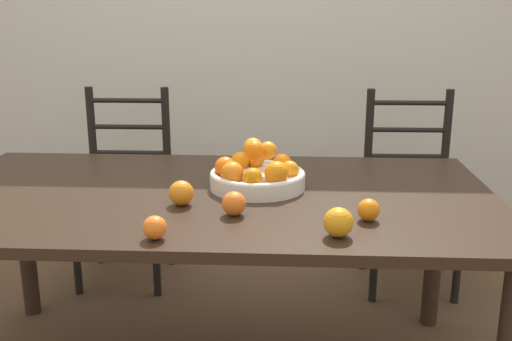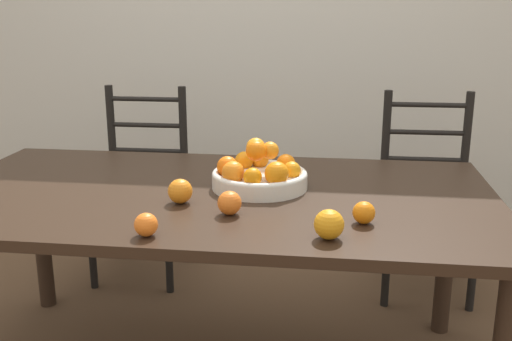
{
  "view_description": "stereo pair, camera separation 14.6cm",
  "coord_description": "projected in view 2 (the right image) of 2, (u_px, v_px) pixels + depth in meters",
  "views": [
    {
      "loc": [
        0.25,
        -1.94,
        1.34
      ],
      "look_at": [
        0.15,
        -0.04,
        0.81
      ],
      "focal_mm": 42.0,
      "sensor_mm": 36.0,
      "label": 1
    },
    {
      "loc": [
        0.4,
        -1.92,
        1.34
      ],
      "look_at": [
        0.15,
        -0.04,
        0.81
      ],
      "focal_mm": 42.0,
      "sensor_mm": 36.0,
      "label": 2
    }
  ],
  "objects": [
    {
      "name": "wall_back",
      "position": [
        266.0,
        11.0,
        3.41
      ],
      "size": [
        8.0,
        0.06,
        2.6
      ],
      "color": "beige",
      "rests_on": "ground_plane"
    },
    {
      "name": "dining_table",
      "position": [
        214.0,
        212.0,
        2.07
      ],
      "size": [
        1.92,
        1.03,
        0.72
      ],
      "color": "black",
      "rests_on": "ground_plane"
    },
    {
      "name": "fruit_bowl",
      "position": [
        259.0,
        174.0,
        2.07
      ],
      "size": [
        0.33,
        0.33,
        0.18
      ],
      "color": "silver",
      "rests_on": "dining_table"
    },
    {
      "name": "orange_loose_0",
      "position": [
        230.0,
        203.0,
        1.82
      ],
      "size": [
        0.07,
        0.07,
        0.07
      ],
      "color": "orange",
      "rests_on": "dining_table"
    },
    {
      "name": "orange_loose_1",
      "position": [
        180.0,
        191.0,
        1.92
      ],
      "size": [
        0.08,
        0.08,
        0.08
      ],
      "color": "orange",
      "rests_on": "dining_table"
    },
    {
      "name": "orange_loose_2",
      "position": [
        329.0,
        224.0,
        1.63
      ],
      "size": [
        0.08,
        0.08,
        0.08
      ],
      "color": "orange",
      "rests_on": "dining_table"
    },
    {
      "name": "orange_loose_3",
      "position": [
        364.0,
        213.0,
        1.74
      ],
      "size": [
        0.07,
        0.07,
        0.07
      ],
      "color": "orange",
      "rests_on": "dining_table"
    },
    {
      "name": "orange_loose_4",
      "position": [
        146.0,
        225.0,
        1.65
      ],
      "size": [
        0.07,
        0.07,
        0.07
      ],
      "color": "orange",
      "rests_on": "dining_table"
    },
    {
      "name": "chair_left",
      "position": [
        141.0,
        184.0,
        3.0
      ],
      "size": [
        0.42,
        0.4,
        0.94
      ],
      "rotation": [
        0.0,
        0.0,
        0.01
      ],
      "color": "black",
      "rests_on": "ground_plane"
    },
    {
      "name": "chair_right",
      "position": [
        426.0,
        195.0,
        2.82
      ],
      "size": [
        0.43,
        0.41,
        0.94
      ],
      "rotation": [
        0.0,
        0.0,
        0.01
      ],
      "color": "black",
      "rests_on": "ground_plane"
    }
  ]
}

